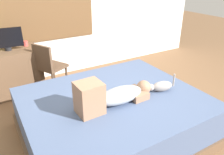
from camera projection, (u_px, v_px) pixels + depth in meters
name	position (u px, v px, depth m)	size (l,w,h in m)	color
ground_plane	(127.00, 138.00, 2.76)	(16.00, 16.00, 0.00)	brown
bed	(113.00, 116.00, 2.74)	(2.09, 1.76, 0.53)	brown
person_lying	(113.00, 95.00, 2.43)	(0.94, 0.29, 0.34)	#8C939E
cat	(161.00, 86.00, 2.72)	(0.35, 0.17, 0.21)	gray
desk	(12.00, 72.00, 3.66)	(0.90, 0.56, 0.74)	brown
tv_monitor	(6.00, 39.00, 3.43)	(0.48, 0.10, 0.35)	black
cup	(25.00, 43.00, 3.71)	(0.08, 0.08, 0.08)	#B23D38
chair_by_desk	(49.00, 65.00, 3.56)	(0.51, 0.51, 0.86)	#4C3828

